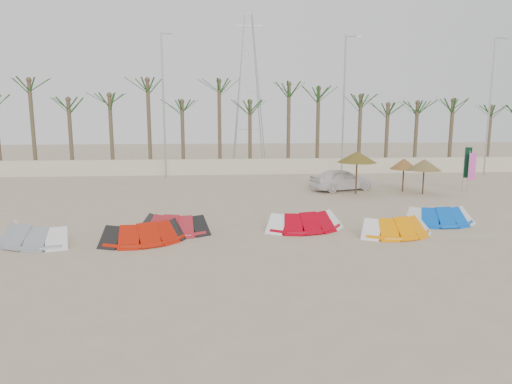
{
  "coord_description": "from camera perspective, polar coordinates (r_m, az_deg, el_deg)",
  "views": [
    {
      "loc": [
        -1.68,
        -15.83,
        5.14
      ],
      "look_at": [
        0.0,
        6.0,
        1.3
      ],
      "focal_mm": 32.0,
      "sensor_mm": 36.0,
      "label": 1
    }
  ],
  "objects": [
    {
      "name": "kite_red_left",
      "position": [
        19.05,
        -13.5,
        -4.68
      ],
      "size": [
        3.85,
        2.64,
        0.9
      ],
      "color": "#B41605",
      "rests_on": "ground"
    },
    {
      "name": "lamp_d",
      "position": [
        41.9,
        27.23,
        9.73
      ],
      "size": [
        1.25,
        0.14,
        11.0
      ],
      "color": "#A5A8AD",
      "rests_on": "ground"
    },
    {
      "name": "parasol_right",
      "position": [
        31.22,
        18.01,
        3.36
      ],
      "size": [
        1.79,
        1.79,
        2.18
      ],
      "color": "#4C331E",
      "rests_on": "ground"
    },
    {
      "name": "lamp_c",
      "position": [
        37.13,
        10.96,
        10.74
      ],
      "size": [
        1.25,
        0.14,
        11.0
      ],
      "color": "#A5A8AD",
      "rests_on": "ground"
    },
    {
      "name": "parasol_mid",
      "position": [
        30.65,
        20.3,
        3.22
      ],
      "size": [
        2.09,
        2.09,
        2.23
      ],
      "color": "#4C331E",
      "rests_on": "ground"
    },
    {
      "name": "lamp_b",
      "position": [
        36.09,
        -11.42,
        10.76
      ],
      "size": [
        1.25,
        0.14,
        11.0
      ],
      "color": "#A5A8AD",
      "rests_on": "ground"
    },
    {
      "name": "parasol_left",
      "position": [
        29.38,
        12.53,
        4.3
      ],
      "size": [
        2.47,
        2.47,
        2.72
      ],
      "color": "#4C331E",
      "rests_on": "ground"
    },
    {
      "name": "pylon",
      "position": [
        44.21,
        -0.9,
        3.28
      ],
      "size": [
        3.0,
        3.0,
        14.0
      ],
      "primitive_type": null,
      "color": "#A5A8AD",
      "rests_on": "ground"
    },
    {
      "name": "palm_line",
      "position": [
        39.42,
        -1.01,
        11.85
      ],
      "size": [
        52.0,
        4.0,
        7.7
      ],
      "color": "brown",
      "rests_on": "ground"
    },
    {
      "name": "kite_grey",
      "position": [
        20.3,
        -26.05,
        -4.53
      ],
      "size": [
        3.92,
        2.81,
        0.9
      ],
      "color": "gray",
      "rests_on": "ground"
    },
    {
      "name": "kite_red_right",
      "position": [
        20.51,
        6.04,
        -3.42
      ],
      "size": [
        3.7,
        2.19,
        0.9
      ],
      "color": "#AC0011",
      "rests_on": "ground"
    },
    {
      "name": "ground",
      "position": [
        16.73,
        1.6,
        -7.95
      ],
      "size": [
        120.0,
        120.0,
        0.0
      ],
      "primitive_type": "plane",
      "color": "#B8A98D",
      "rests_on": "ground"
    },
    {
      "name": "kite_blue",
      "position": [
        23.02,
        21.73,
        -2.61
      ],
      "size": [
        3.24,
        1.58,
        0.9
      ],
      "color": "blue",
      "rests_on": "ground"
    },
    {
      "name": "flag_green",
      "position": [
        32.79,
        24.82,
        3.22
      ],
      "size": [
        0.44,
        0.17,
        3.07
      ],
      "color": "#A5A8AD",
      "rests_on": "ground"
    },
    {
      "name": "flag_pink",
      "position": [
        32.53,
        25.32,
        2.76
      ],
      "size": [
        0.45,
        0.09,
        2.71
      ],
      "color": "#A5A8AD",
      "rests_on": "ground"
    },
    {
      "name": "boundary_wall",
      "position": [
        38.13,
        -1.85,
        3.18
      ],
      "size": [
        60.0,
        0.3,
        1.3
      ],
      "primitive_type": "cube",
      "color": "beige",
      "rests_on": "ground"
    },
    {
      "name": "car",
      "position": [
        30.86,
        10.61,
        1.55
      ],
      "size": [
        4.57,
        2.99,
        1.45
      ],
      "primitive_type": "imported",
      "rotation": [
        0.0,
        0.0,
        1.9
      ],
      "color": "white",
      "rests_on": "ground"
    },
    {
      "name": "kite_red_mid",
      "position": [
        20.13,
        -10.28,
        -3.79
      ],
      "size": [
        3.33,
        2.08,
        0.9
      ],
      "color": "maroon",
      "rests_on": "ground"
    },
    {
      "name": "kite_orange",
      "position": [
        20.36,
        16.98,
        -3.91
      ],
      "size": [
        3.51,
        2.19,
        0.9
      ],
      "color": "#FF8A00",
      "rests_on": "ground"
    }
  ]
}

